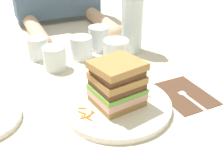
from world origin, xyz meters
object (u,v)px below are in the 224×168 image
(napkin_pink, at_px, (51,162))
(sandwich, at_px, (117,83))
(knife, at_px, (48,127))
(empty_tumbler_1, at_px, (81,48))
(empty_tumbler_2, at_px, (99,38))
(napkin_dark, at_px, (184,94))
(juice_glass, at_px, (116,55))
(main_plate, at_px, (117,105))
(fork, at_px, (189,97))
(water_bottle, at_px, (132,13))
(empty_tumbler_0, at_px, (55,58))
(empty_tumbler_3, at_px, (38,48))

(napkin_pink, bearing_deg, sandwich, 30.07)
(knife, distance_m, empty_tumbler_1, 0.39)
(sandwich, xyz_separation_m, empty_tumbler_2, (0.10, 0.37, -0.03))
(empty_tumbler_1, bearing_deg, empty_tumbler_2, 27.88)
(empty_tumbler_2, bearing_deg, napkin_dark, -75.83)
(sandwich, bearing_deg, juice_glass, 65.57)
(main_plate, xyz_separation_m, empty_tumbler_2, (0.10, 0.37, 0.04))
(sandwich, distance_m, fork, 0.22)
(empty_tumbler_2, bearing_deg, water_bottle, -30.15)
(sandwich, height_order, water_bottle, water_bottle)
(sandwich, distance_m, empty_tumbler_0, 0.30)
(empty_tumbler_0, bearing_deg, water_bottle, 5.19)
(fork, distance_m, empty_tumbler_2, 0.43)
(empty_tumbler_0, height_order, napkin_pink, empty_tumbler_0)
(main_plate, bearing_deg, juice_glass, 65.57)
(water_bottle, xyz_separation_m, empty_tumbler_1, (-0.19, 0.02, -0.10))
(napkin_pink, bearing_deg, fork, 10.75)
(knife, bearing_deg, napkin_pink, -100.10)
(fork, bearing_deg, juice_glass, 110.89)
(fork, bearing_deg, empty_tumbler_0, 131.62)
(main_plate, xyz_separation_m, fork, (0.20, -0.04, -0.00))
(water_bottle, relative_size, napkin_pink, 3.55)
(fork, bearing_deg, empty_tumbler_2, 103.59)
(napkin_dark, xyz_separation_m, water_bottle, (0.01, 0.33, 0.14))
(empty_tumbler_3, bearing_deg, water_bottle, -13.08)
(knife, bearing_deg, empty_tumbler_2, 52.85)
(main_plate, distance_m, empty_tumbler_3, 0.41)
(sandwich, xyz_separation_m, fork, (0.20, -0.04, -0.07))
(juice_glass, height_order, empty_tumbler_2, juice_glass)
(empty_tumbler_1, bearing_deg, water_bottle, -4.80)
(main_plate, height_order, empty_tumbler_3, empty_tumbler_3)
(empty_tumbler_2, bearing_deg, juice_glass, -90.23)
(water_bottle, bearing_deg, sandwich, -123.39)
(napkin_dark, distance_m, empty_tumbler_1, 0.39)
(juice_glass, relative_size, napkin_pink, 1.02)
(empty_tumbler_1, distance_m, napkin_pink, 0.50)
(empty_tumbler_2, height_order, empty_tumbler_3, empty_tumbler_2)
(empty_tumbler_1, xyz_separation_m, napkin_pink, (-0.22, -0.45, -0.04))
(napkin_dark, distance_m, empty_tumbler_3, 0.52)
(water_bottle, bearing_deg, knife, -140.92)
(main_plate, distance_m, fork, 0.21)
(sandwich, relative_size, empty_tumbler_3, 1.76)
(sandwich, xyz_separation_m, empty_tumbler_1, (0.02, 0.33, -0.04))
(empty_tumbler_3, bearing_deg, napkin_dark, -51.69)
(main_plate, distance_m, empty_tumbler_1, 0.33)
(empty_tumbler_1, bearing_deg, sandwich, -93.01)
(fork, xyz_separation_m, empty_tumbler_3, (-0.32, 0.43, 0.03))
(empty_tumbler_2, bearing_deg, empty_tumbler_3, 176.03)
(main_plate, xyz_separation_m, juice_glass, (0.10, 0.22, 0.03))
(empty_tumbler_2, bearing_deg, empty_tumbler_0, -155.36)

